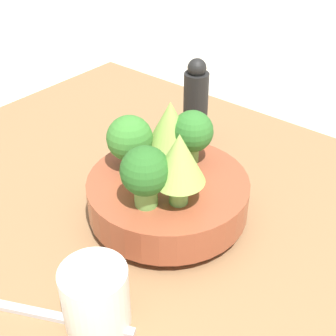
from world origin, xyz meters
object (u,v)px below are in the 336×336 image
(fork, at_px, (50,315))
(cup, at_px, (96,297))
(pepper_mill, at_px, (196,105))
(bowl, at_px, (168,196))

(fork, bearing_deg, cup, 35.07)
(pepper_mill, bearing_deg, fork, -76.18)
(fork, bearing_deg, pepper_mill, 103.82)
(bowl, bearing_deg, cup, -74.13)
(pepper_mill, bearing_deg, bowl, -63.70)
(bowl, xyz_separation_m, pepper_mill, (-0.09, 0.18, 0.04))
(cup, distance_m, fork, 0.06)
(pepper_mill, height_order, fork, pepper_mill)
(pepper_mill, xyz_separation_m, fork, (0.10, -0.40, -0.07))
(bowl, distance_m, fork, 0.22)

